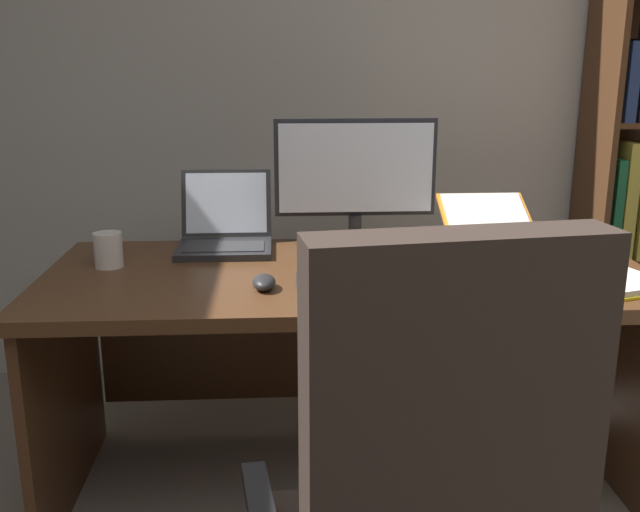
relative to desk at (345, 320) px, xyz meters
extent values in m
cube|color=#B2ADA3|center=(0.22, 0.94, 0.88)|extent=(5.06, 0.12, 2.84)
cube|color=#4C2D19|center=(0.00, -0.08, 0.17)|extent=(1.82, 0.81, 0.04)
cube|color=#4C2D19|center=(-0.88, -0.08, -0.20)|extent=(0.03, 0.75, 0.70)
cube|color=#4C2D19|center=(0.88, -0.08, -0.20)|extent=(0.03, 0.75, 0.70)
cube|color=#4C2D19|center=(0.00, 0.30, -0.16)|extent=(1.70, 0.03, 0.49)
cube|color=#4C2D19|center=(1.08, 0.69, 0.56)|extent=(0.02, 0.33, 2.22)
cube|color=olive|center=(1.13, 0.66, -0.36)|extent=(0.03, 0.24, 0.33)
cube|color=olive|center=(1.20, 0.64, -0.29)|extent=(0.06, 0.22, 0.46)
cube|color=black|center=(1.27, 0.65, -0.36)|extent=(0.05, 0.23, 0.32)
cube|color=#195633|center=(1.13, 0.66, 0.23)|extent=(0.04, 0.24, 0.41)
cube|color=gold|center=(1.18, 0.66, 0.26)|extent=(0.05, 0.24, 0.47)
cube|color=gold|center=(1.25, 0.65, 0.22)|extent=(0.05, 0.23, 0.39)
cube|color=navy|center=(1.14, 0.67, 0.73)|extent=(0.04, 0.26, 0.30)
cube|color=black|center=(1.19, 0.63, 0.73)|extent=(0.04, 0.19, 0.31)
cube|color=#2D231E|center=(0.06, -1.15, 0.22)|extent=(0.48, 0.16, 0.68)
cube|color=#232326|center=(0.31, -0.92, -0.03)|extent=(0.10, 0.39, 0.04)
cube|color=#232326|center=(0.05, 0.19, 0.20)|extent=(0.22, 0.16, 0.02)
cylinder|color=#232326|center=(0.05, 0.19, 0.26)|extent=(0.04, 0.04, 0.09)
cube|color=#232326|center=(0.05, 0.20, 0.46)|extent=(0.54, 0.02, 0.32)
cube|color=silver|center=(0.05, 0.18, 0.46)|extent=(0.51, 0.00, 0.29)
cube|color=#232326|center=(-0.39, 0.15, 0.20)|extent=(0.31, 0.24, 0.02)
cube|color=#2D2D30|center=(-0.39, 0.13, 0.22)|extent=(0.26, 0.13, 0.00)
cube|color=#232326|center=(-0.39, 0.31, 0.33)|extent=(0.31, 0.08, 0.22)
cube|color=silver|center=(-0.39, 0.31, 0.33)|extent=(0.28, 0.06, 0.20)
cube|color=#232326|center=(0.05, -0.26, 0.20)|extent=(0.42, 0.15, 0.02)
ellipsoid|color=#232326|center=(-0.25, -0.26, 0.21)|extent=(0.06, 0.10, 0.04)
cube|color=#232326|center=(0.52, 0.17, 0.20)|extent=(0.14, 0.12, 0.01)
cube|color=#232326|center=(0.52, 0.13, 0.21)|extent=(0.28, 0.01, 0.01)
cube|color=orange|center=(0.52, 0.28, 0.28)|extent=(0.31, 0.22, 0.12)
cube|color=silver|center=(0.52, 0.28, 0.29)|extent=(0.29, 0.20, 0.11)
cube|color=yellow|center=(0.48, -0.34, 0.20)|extent=(0.32, 0.34, 0.01)
cube|color=yellow|center=(0.72, -0.27, 0.20)|extent=(0.32, 0.34, 0.01)
cube|color=silver|center=(0.48, -0.34, 0.21)|extent=(0.30, 0.32, 0.02)
cube|color=silver|center=(0.72, -0.27, 0.21)|extent=(0.30, 0.32, 0.02)
cylinder|color=#B7B7BC|center=(0.60, -0.31, 0.20)|extent=(0.09, 0.24, 0.02)
cube|color=silver|center=(0.35, -0.02, 0.20)|extent=(0.18, 0.23, 0.01)
cylinder|color=navy|center=(0.37, -0.02, 0.21)|extent=(0.14, 0.05, 0.01)
cylinder|color=silver|center=(-0.73, 0.00, 0.25)|extent=(0.09, 0.09, 0.11)
camera|label=1|loc=(-0.21, -2.15, 0.80)|focal=40.13mm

